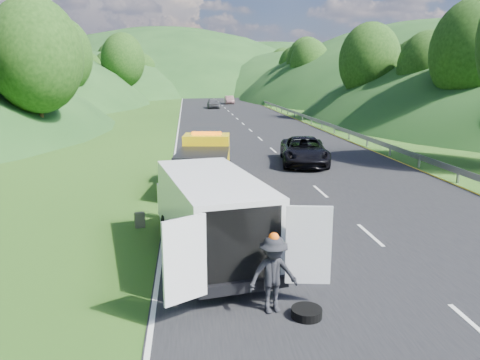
{
  "coord_description": "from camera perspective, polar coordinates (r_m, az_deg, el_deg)",
  "views": [
    {
      "loc": [
        -3.02,
        -16.31,
        5.3
      ],
      "look_at": [
        -1.05,
        1.17,
        1.3
      ],
      "focal_mm": 35.0,
      "sensor_mm": 36.0,
      "label": 1
    }
  ],
  "objects": [
    {
      "name": "hills_backdrop",
      "position": [
        151.4,
        -2.89,
        10.8
      ],
      "size": [
        201.0,
        288.6,
        44.0
      ],
      "primitive_type": null,
      "color": "#2D5B23",
      "rests_on": "ground"
    },
    {
      "name": "woman",
      "position": [
        17.61,
        -8.06,
        -4.84
      ],
      "size": [
        0.53,
        0.7,
        1.84
      ],
      "primitive_type": "imported",
      "rotation": [
        0.0,
        0.0,
        1.63
      ],
      "color": "white",
      "rests_on": "ground"
    },
    {
      "name": "ground",
      "position": [
        17.41,
        3.88,
        -4.94
      ],
      "size": [
        320.0,
        320.0,
        0.0
      ],
      "primitive_type": "plane",
      "color": "#38661E",
      "rests_on": "ground"
    },
    {
      "name": "suitcase",
      "position": [
        16.91,
        -12.13,
        -4.78
      ],
      "size": [
        0.38,
        0.27,
        0.55
      ],
      "primitive_type": "cube",
      "rotation": [
        0.0,
        0.0,
        0.27
      ],
      "color": "#55543F",
      "rests_on": "ground"
    },
    {
      "name": "guardrail",
      "position": [
        70.29,
        4.54,
        8.45
      ],
      "size": [
        0.06,
        140.0,
        1.52
      ],
      "primitive_type": "cube",
      "color": "gray",
      "rests_on": "ground"
    },
    {
      "name": "white_van",
      "position": [
        13.55,
        -3.58,
        -3.89
      ],
      "size": [
        4.31,
        7.47,
        2.5
      ],
      "rotation": [
        0.0,
        0.0,
        0.19
      ],
      "color": "black",
      "rests_on": "ground"
    },
    {
      "name": "passing_suv",
      "position": [
        28.36,
        7.77,
        1.92
      ],
      "size": [
        3.53,
        6.1,
        1.6
      ],
      "primitive_type": "imported",
      "rotation": [
        0.0,
        0.0,
        -0.16
      ],
      "color": "black",
      "rests_on": "ground"
    },
    {
      "name": "child",
      "position": [
        17.18,
        -1.25,
        -5.17
      ],
      "size": [
        0.56,
        0.55,
        0.91
      ],
      "primitive_type": "imported",
      "rotation": [
        0.0,
        0.0,
        -0.77
      ],
      "color": "#BBBF65",
      "rests_on": "ground"
    },
    {
      "name": "dist_car_b",
      "position": [
        85.54,
        -1.3,
        9.26
      ],
      "size": [
        1.51,
        4.32,
        1.42
      ],
      "primitive_type": "imported",
      "color": "brown",
      "rests_on": "ground"
    },
    {
      "name": "tow_truck",
      "position": [
        21.87,
        -4.27,
        2.12
      ],
      "size": [
        2.88,
        6.19,
        2.57
      ],
      "rotation": [
        0.0,
        0.0,
        -0.12
      ],
      "color": "black",
      "rests_on": "ground"
    },
    {
      "name": "tree_line_left",
      "position": [
        78.14,
        -18.43,
        8.28
      ],
      "size": [
        14.0,
        140.0,
        14.0
      ],
      "primitive_type": null,
      "color": "#325F1C",
      "rests_on": "ground"
    },
    {
      "name": "worker",
      "position": [
        11.1,
        3.99,
        -15.76
      ],
      "size": [
        1.27,
        0.89,
        1.8
      ],
      "primitive_type": "imported",
      "rotation": [
        0.0,
        0.0,
        0.21
      ],
      "color": "black",
      "rests_on": "ground"
    },
    {
      "name": "tree_line_right",
      "position": [
        80.8,
        12.5,
        8.76
      ],
      "size": [
        14.0,
        140.0,
        14.0
      ],
      "primitive_type": null,
      "color": "#325F1C",
      "rests_on": "ground"
    },
    {
      "name": "road_surface",
      "position": [
        56.88,
        -0.35,
        7.48
      ],
      "size": [
        14.0,
        200.0,
        0.02
      ],
      "primitive_type": "cube",
      "color": "black",
      "rests_on": "ground"
    },
    {
      "name": "spare_tire",
      "position": [
        10.96,
        8.1,
        -16.27
      ],
      "size": [
        0.69,
        0.69,
        0.2
      ],
      "primitive_type": "cylinder",
      "color": "black",
      "rests_on": "ground"
    },
    {
      "name": "dist_car_a",
      "position": [
        74.55,
        -3.27,
        8.72
      ],
      "size": [
        1.82,
        4.54,
        1.55
      ],
      "primitive_type": "imported",
      "color": "#434448",
      "rests_on": "ground"
    }
  ]
}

